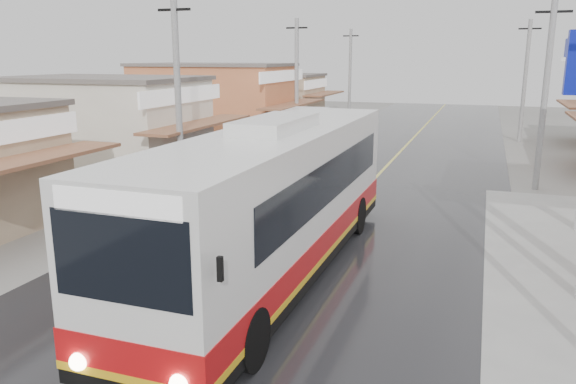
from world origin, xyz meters
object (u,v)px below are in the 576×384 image
second_bus (295,136)px  tricycle_near (191,164)px  coach_bus (277,201)px  cyclist (199,198)px

second_bus → tricycle_near: size_ratio=3.24×
coach_bus → second_bus: bearing=107.5°
coach_bus → cyclist: bearing=138.3°
coach_bus → cyclist: 6.22m
cyclist → coach_bus: bearing=-32.9°
second_bus → tricycle_near: (-2.52, -7.02, -0.49)m
cyclist → tricycle_near: (-2.85, 4.61, 0.22)m
cyclist → tricycle_near: cyclist is taller
tricycle_near → coach_bus: bearing=-28.1°
second_bus → tricycle_near: 7.48m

